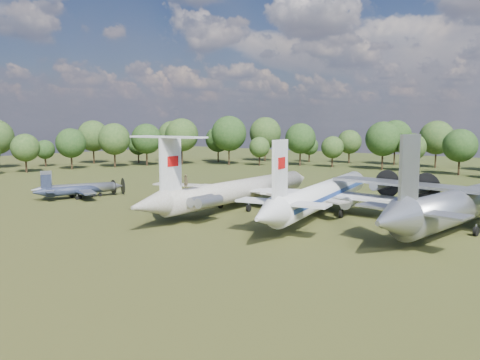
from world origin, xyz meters
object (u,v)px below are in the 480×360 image
Objects in this scene: an12_transport at (458,210)px; person_on_il62 at (186,182)px; tu104_jet at (324,198)px; small_prop_northwest at (80,191)px; small_prop_west at (76,192)px; il62_airliner at (241,194)px.

an12_transport is 21.16× the size of person_on_il62.
an12_transport is at bearing -8.70° from tu104_jet.
small_prop_west is at bearing -49.09° from small_prop_northwest.
small_prop_west is 1.09m from small_prop_northwest.
il62_airliner is 1.16× the size of an12_transport.
il62_airliner is at bearing 41.47° from small_prop_northwest.
an12_transport is 34.11m from person_on_il62.
tu104_jet is at bearing -140.75° from person_on_il62.
small_prop_west is (-28.34, -10.83, -1.11)m from il62_airliner.
person_on_il62 is (29.10, -1.69, 4.28)m from small_prop_west.
small_prop_west is (-58.63, -15.16, -1.45)m from an12_transport.
small_prop_northwest is at bearing 121.66° from small_prop_west.
an12_transport reaches higher than small_prop_northwest.
person_on_il62 reaches higher than il62_airliner.
il62_airliner is 2.66× the size of small_prop_northwest.
small_prop_northwest is at bearing -164.61° from il62_airliner.
small_prop_west is 29.46m from person_on_il62.
an12_transport is (17.77, 0.84, 0.21)m from tu104_jet.
person_on_il62 reaches higher than tu104_jet.
person_on_il62 reaches higher than small_prop_west.
small_prop_west is 8.32× the size of person_on_il62.
il62_airliner reaches higher than small_prop_west.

